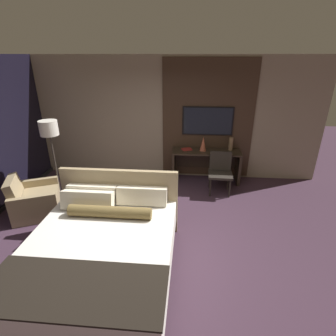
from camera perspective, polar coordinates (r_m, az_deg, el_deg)
ground_plane at (r=4.46m, az=-3.98°, el=-15.24°), size 16.00×16.00×0.00m
wall_back_tv_panel at (r=6.21m, az=0.42°, el=10.54°), size 7.20×0.09×2.80m
bed at (r=3.79m, az=-14.31°, el=-17.44°), size 1.92×2.28×1.11m
desk at (r=6.20m, az=8.24°, el=1.59°), size 1.57×0.50×0.76m
tv at (r=6.13m, az=8.63°, el=10.08°), size 1.15×0.04×0.65m
desk_chair at (r=5.76m, az=11.31°, el=-0.22°), size 0.52×0.52×0.88m
armchair_by_window at (r=5.56m, az=-27.04°, el=-6.42°), size 1.05×1.07×0.77m
floor_lamp at (r=5.48m, az=-24.33°, el=6.62°), size 0.34×0.34×1.66m
vase_tall at (r=6.04m, az=7.66°, el=5.24°), size 0.15×0.15×0.32m
vase_short at (r=6.20m, az=13.52°, el=5.15°), size 0.10×0.10×0.30m
book at (r=6.10m, az=4.09°, el=4.11°), size 0.26×0.22×0.03m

